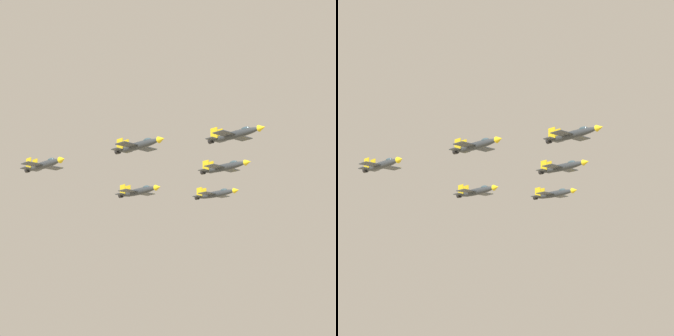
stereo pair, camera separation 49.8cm
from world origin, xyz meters
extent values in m
ellipsoid|color=#2D3338|center=(4.09, 0.25, 91.03)|extent=(10.31, 11.01, 1.72)
cone|color=gold|center=(9.13, -5.24, 91.03)|extent=(2.24, 2.25, 1.46)
ellipsoid|color=#334751|center=(6.08, -1.92, 91.68)|extent=(2.50, 2.56, 1.00)
cube|color=#2D3338|center=(3.64, 0.74, 90.94)|extent=(9.10, 8.71, 0.17)
cube|color=gold|center=(6.81, 3.65, 90.99)|extent=(2.35, 2.48, 0.21)
cube|color=gold|center=(0.48, -2.16, 90.99)|extent=(2.35, 2.48, 0.21)
cube|color=#2D3338|center=(0.30, 4.39, 91.03)|extent=(4.80, 4.65, 0.17)
cube|color=gold|center=(1.11, 4.77, 92.27)|extent=(1.46, 1.56, 2.48)
cube|color=gold|center=(-0.15, 3.61, 92.27)|extent=(1.46, 1.56, 2.48)
cylinder|color=black|center=(-0.68, 5.46, 91.03)|extent=(1.53, 1.52, 1.20)
ellipsoid|color=#2D3338|center=(3.53, 21.14, 88.74)|extent=(10.37, 11.04, 1.73)
cone|color=gold|center=(8.60, 15.64, 88.74)|extent=(2.25, 2.26, 1.47)
ellipsoid|color=#334751|center=(5.53, 18.97, 89.38)|extent=(2.51, 2.57, 1.01)
cube|color=#2D3338|center=(3.08, 21.63, 88.64)|extent=(9.13, 8.76, 0.17)
cube|color=gold|center=(6.25, 24.56, 88.69)|extent=(2.37, 2.48, 0.21)
cube|color=gold|center=(-0.09, 18.71, 88.69)|extent=(2.37, 2.48, 0.21)
cube|color=#2D3338|center=(-0.29, 25.28, 88.74)|extent=(4.81, 4.67, 0.17)
cube|color=gold|center=(0.53, 25.67, 89.98)|extent=(1.47, 1.57, 2.49)
cube|color=gold|center=(-0.74, 24.50, 89.98)|extent=(1.47, 1.57, 2.49)
cylinder|color=black|center=(-1.28, 26.36, 88.74)|extent=(1.54, 1.52, 1.21)
ellipsoid|color=#2D3338|center=(-16.61, 3.06, 89.31)|extent=(10.27, 10.92, 1.71)
cone|color=gold|center=(-11.59, -2.38, 89.31)|extent=(2.23, 2.24, 1.45)
ellipsoid|color=#334751|center=(-14.63, 0.91, 89.95)|extent=(2.49, 2.54, 1.00)
cube|color=#2D3338|center=(-17.07, 3.55, 89.21)|extent=(9.03, 8.67, 0.17)
cube|color=gold|center=(-13.93, 6.44, 89.26)|extent=(2.34, 2.46, 0.21)
cube|color=gold|center=(-20.20, 0.65, 89.26)|extent=(2.34, 2.46, 0.21)
cube|color=#2D3338|center=(-20.40, 7.16, 89.31)|extent=(4.76, 4.62, 0.17)
cube|color=gold|center=(-19.59, 7.54, 90.54)|extent=(1.45, 1.55, 2.47)
cube|color=gold|center=(-20.85, 6.39, 90.54)|extent=(1.45, 1.55, 2.47)
cylinder|color=black|center=(-21.38, 8.22, 89.31)|extent=(1.52, 1.51, 1.20)
ellipsoid|color=#2D3338|center=(2.97, 42.03, 86.19)|extent=(10.25, 10.80, 1.70)
cone|color=gold|center=(7.99, 36.66, 86.19)|extent=(2.21, 2.22, 1.44)
ellipsoid|color=#334751|center=(4.95, 39.91, 86.83)|extent=(2.47, 2.52, 0.99)
cube|color=#2D3338|center=(2.52, 42.51, 86.10)|extent=(8.95, 8.64, 0.17)
cube|color=gold|center=(5.62, 45.41, 86.14)|extent=(2.34, 2.43, 0.20)
cube|color=gold|center=(-0.58, 39.62, 86.14)|extent=(2.34, 2.43, 0.20)
cube|color=#2D3338|center=(-0.82, 46.08, 86.19)|extent=(4.72, 4.60, 0.17)
cube|color=gold|center=(-0.02, 46.47, 87.42)|extent=(1.45, 1.53, 2.45)
cube|color=gold|center=(-1.26, 45.31, 87.42)|extent=(1.45, 1.53, 2.45)
cylinder|color=black|center=(-1.79, 47.13, 86.19)|extent=(1.51, 1.50, 1.19)
ellipsoid|color=#2D3338|center=(-37.32, 5.87, 85.62)|extent=(9.72, 10.63, 1.64)
cone|color=gold|center=(-32.59, 0.55, 85.62)|extent=(2.14, 2.16, 1.40)
ellipsoid|color=#334751|center=(-35.45, 3.77, 86.24)|extent=(2.38, 2.46, 0.96)
cube|color=#2D3338|center=(-37.75, 6.35, 85.53)|extent=(8.76, 8.25, 0.16)
cube|color=gold|center=(-34.68, 9.08, 85.58)|extent=(2.23, 2.39, 0.20)
cube|color=gold|center=(-40.82, 3.61, 85.58)|extent=(2.23, 2.39, 0.20)
cube|color=#2D3338|center=(-40.89, 9.88, 85.62)|extent=(4.61, 4.41, 0.16)
cube|color=gold|center=(-40.11, 10.23, 86.81)|extent=(1.38, 1.51, 2.37)
cube|color=gold|center=(-41.34, 9.14, 86.81)|extent=(1.38, 1.51, 2.37)
cylinder|color=black|center=(-41.82, 10.91, 85.62)|extent=(1.47, 1.45, 1.15)
ellipsoid|color=#2D3338|center=(-17.18, 23.95, 83.29)|extent=(9.82, 10.88, 1.67)
cone|color=gold|center=(-12.41, 18.50, 83.29)|extent=(2.17, 2.19, 1.42)
ellipsoid|color=#334751|center=(-15.30, 21.80, 83.91)|extent=(2.41, 2.50, 0.97)
cube|color=#2D3338|center=(-17.61, 24.44, 83.19)|extent=(8.94, 8.35, 0.17)
cube|color=gold|center=(-14.46, 27.19, 83.24)|extent=(2.25, 2.44, 0.20)
cube|color=gold|center=(-20.75, 21.69, 83.24)|extent=(2.25, 2.44, 0.20)
cube|color=#2D3338|center=(-20.77, 28.06, 83.29)|extent=(4.70, 4.47, 0.17)
cube|color=gold|center=(-19.97, 28.41, 84.49)|extent=(1.39, 1.54, 2.41)
cube|color=gold|center=(-21.23, 27.31, 84.49)|extent=(1.39, 1.54, 2.41)
cylinder|color=black|center=(-21.70, 29.12, 83.29)|extent=(1.49, 1.47, 1.17)
camera|label=1|loc=(-11.50, -148.10, 49.40)|focal=77.31mm
camera|label=2|loc=(-11.00, -148.10, 49.40)|focal=77.31mm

